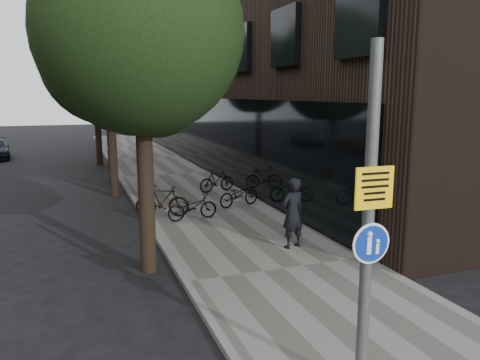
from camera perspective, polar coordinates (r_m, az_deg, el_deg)
name	(u,v)px	position (r m, az deg, el deg)	size (l,w,h in m)	color
ground	(358,349)	(8.15, 14.23, -19.36)	(120.00, 120.00, 0.00)	black
sidewalk	(204,206)	(16.84, -4.41, -3.12)	(4.50, 60.00, 0.12)	slate
curb_edge	(141,211)	(16.40, -12.02, -3.68)	(0.15, 60.00, 0.13)	slate
building_right_dark_brick	(278,12)	(30.91, 4.65, 19.73)	(12.00, 40.00, 18.00)	black
street_tree_near	(143,41)	(10.60, -11.76, 16.22)	(4.40, 4.40, 7.50)	black
street_tree_mid	(110,64)	(19.02, -15.61, 13.42)	(5.00, 5.00, 7.80)	black
street_tree_far	(96,74)	(27.99, -17.13, 12.28)	(5.00, 5.00, 7.80)	black
signpost	(368,224)	(6.07, 15.34, -5.23)	(0.52, 0.15, 4.53)	#595B5E
pedestrian	(293,213)	(11.96, 6.44, -4.03)	(0.66, 0.43, 1.81)	black
parked_bike_facade_near	(239,194)	(16.36, -0.14, -1.76)	(0.56, 1.60, 0.84)	black
parked_bike_facade_far	(217,180)	(18.79, -2.85, -0.05)	(0.43, 1.54, 0.92)	black
parked_bike_curb_near	(192,207)	(14.68, -5.83, -3.24)	(0.56, 1.60, 0.84)	black
parked_bike_curb_far	(162,201)	(15.16, -9.47, -2.51)	(0.49, 1.73, 1.04)	black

